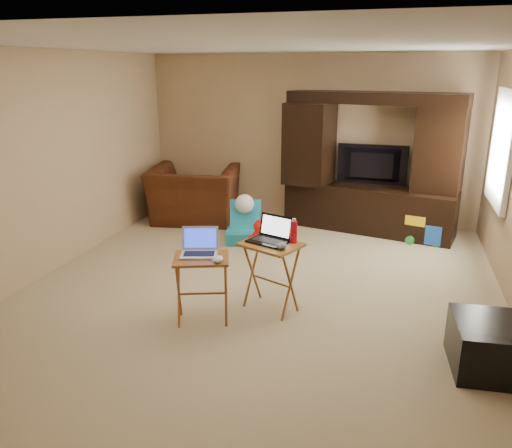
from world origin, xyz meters
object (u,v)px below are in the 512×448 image
(push_toy, at_px, (424,228))
(tray_table_left, at_px, (202,289))
(plush_toy, at_px, (261,234))
(child_rocker, at_px, (242,222))
(laptop_right, at_px, (268,230))
(mouse_left, at_px, (218,259))
(ottoman, at_px, (494,347))
(laptop_left, at_px, (199,243))
(recliner, at_px, (194,194))
(entertainment_center, at_px, (371,164))
(water_bottle, at_px, (294,232))
(television, at_px, (372,166))
(mouse_right, at_px, (282,246))
(tray_table_right, at_px, (271,277))

(push_toy, xyz_separation_m, tray_table_left, (-2.07, -2.91, 0.12))
(plush_toy, xyz_separation_m, tray_table_left, (0.01, -2.07, 0.12))
(tray_table_left, bearing_deg, child_rocker, 78.87)
(plush_toy, relative_size, laptop_right, 1.10)
(tray_table_left, distance_m, mouse_left, 0.40)
(ottoman, xyz_separation_m, laptop_left, (-2.53, 0.14, 0.57))
(recliner, bearing_deg, entertainment_center, 176.18)
(laptop_left, relative_size, mouse_left, 2.58)
(mouse_left, bearing_deg, water_bottle, 45.04)
(television, height_order, ottoman, television)
(ottoman, bearing_deg, recliner, 140.96)
(entertainment_center, xyz_separation_m, television, (-0.00, 0.07, -0.04))
(child_rocker, xyz_separation_m, tray_table_left, (0.32, -2.23, 0.04))
(ottoman, bearing_deg, water_bottle, 160.87)
(laptop_left, bearing_deg, mouse_right, 3.72)
(entertainment_center, relative_size, tray_table_left, 3.74)
(laptop_left, height_order, mouse_right, laptop_left)
(entertainment_center, distance_m, plush_toy, 1.93)
(laptop_right, bearing_deg, child_rocker, 134.49)
(child_rocker, relative_size, mouse_left, 4.32)
(recliner, xyz_separation_m, tray_table_right, (1.87, -2.57, -0.08))
(entertainment_center, distance_m, mouse_right, 3.03)
(entertainment_center, height_order, water_bottle, entertainment_center)
(recliner, xyz_separation_m, laptop_left, (1.29, -2.95, 0.34))
(entertainment_center, height_order, television, entertainment_center)
(laptop_right, bearing_deg, plush_toy, 127.33)
(recliner, height_order, ottoman, recliner)
(entertainment_center, xyz_separation_m, tray_table_right, (-0.75, -2.83, -0.64))
(water_bottle, bearing_deg, tray_table_left, -146.75)
(recliner, xyz_separation_m, mouse_right, (2.00, -2.69, 0.30))
(ottoman, bearing_deg, push_toy, 98.04)
(recliner, relative_size, push_toy, 2.44)
(mouse_right, bearing_deg, laptop_left, -159.71)
(child_rocker, bearing_deg, water_bottle, -72.14)
(child_rocker, relative_size, plush_toy, 1.43)
(ottoman, xyz_separation_m, tray_table_right, (-1.94, 0.53, 0.14))
(mouse_right, bearing_deg, mouse_left, -143.59)
(television, bearing_deg, tray_table_right, 76.56)
(plush_toy, distance_m, push_toy, 2.24)
(plush_toy, xyz_separation_m, laptop_right, (0.52, -1.64, 0.61))
(television, bearing_deg, recliner, 8.23)
(tray_table_right, distance_m, water_bottle, 0.50)
(tray_table_left, xyz_separation_m, laptop_left, (-0.03, 0.03, 0.44))
(ottoman, height_order, mouse_right, mouse_right)
(recliner, distance_m, mouse_left, 3.42)
(entertainment_center, bearing_deg, child_rocker, -135.82)
(ottoman, height_order, tray_table_left, tray_table_left)
(tray_table_right, height_order, laptop_right, laptop_right)
(entertainment_center, xyz_separation_m, laptop_right, (-0.79, -2.81, -0.18))
(water_bottle, bearing_deg, entertainment_center, 78.80)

